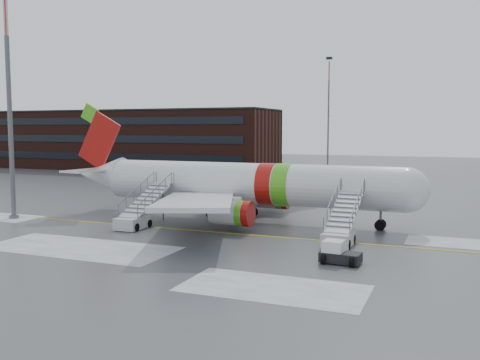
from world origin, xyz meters
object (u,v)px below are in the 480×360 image
at_px(airliner, 239,184).
at_px(light_mast_near, 9,99).
at_px(airstair_fwd, 341,229).
at_px(airstair_aft, 138,215).
at_px(pushback_tug, 338,253).

distance_m(airliner, light_mast_near, 22.94).
relative_size(airstair_fwd, light_mast_near, 0.36).
xyz_separation_m(airliner, airstair_aft, (-6.75, -6.54, -2.35)).
bearing_deg(light_mast_near, airliner, 19.21).
relative_size(airstair_aft, light_mast_near, 0.36).
bearing_deg(airstair_fwd, airstair_aft, 180.00).
bearing_deg(airliner, airstair_fwd, -30.94).
distance_m(airstair_fwd, airstair_aft, 17.65).
height_order(airstair_aft, pushback_tug, airstair_aft).
height_order(airliner, pushback_tug, airliner).
height_order(airstair_fwd, light_mast_near, light_mast_near).
bearing_deg(pushback_tug, airliner, 133.89).
relative_size(airstair_fwd, pushback_tug, 2.94).
height_order(airstair_aft, light_mast_near, light_mast_near).
bearing_deg(light_mast_near, airstair_aft, 2.31).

